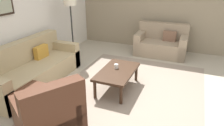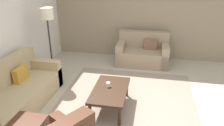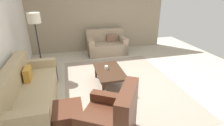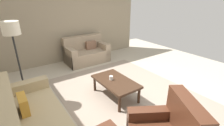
% 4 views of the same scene
% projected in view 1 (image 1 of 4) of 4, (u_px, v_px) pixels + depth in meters
% --- Properties ---
extents(ground_plane, '(8.00, 8.00, 0.00)m').
position_uv_depth(ground_plane, '(129.00, 93.00, 4.10)').
color(ground_plane, '#B2A893').
extents(rear_partition, '(6.00, 0.12, 2.80)m').
position_uv_depth(rear_partition, '(16.00, 13.00, 4.45)').
color(rear_partition, silver).
rests_on(rear_partition, ground_plane).
extents(stone_feature_panel, '(0.12, 5.20, 2.80)m').
position_uv_depth(stone_feature_panel, '(162.00, 3.00, 6.11)').
color(stone_feature_panel, gray).
rests_on(stone_feature_panel, ground_plane).
extents(area_rug, '(3.59, 2.77, 0.01)m').
position_uv_depth(area_rug, '(129.00, 93.00, 4.10)').
color(area_rug, gray).
rests_on(area_rug, ground_plane).
extents(couch_main, '(2.30, 0.88, 0.88)m').
position_uv_depth(couch_main, '(30.00, 69.00, 4.41)').
color(couch_main, tan).
rests_on(couch_main, ground_plane).
extents(couch_loveseat, '(0.85, 1.42, 0.88)m').
position_uv_depth(couch_loveseat, '(162.00, 44.00, 6.02)').
color(couch_loveseat, gray).
rests_on(couch_loveseat, ground_plane).
extents(armchair_leather, '(1.10, 1.10, 0.95)m').
position_uv_depth(armchair_leather, '(51.00, 120.00, 2.86)').
color(armchair_leather, '#4C2819').
rests_on(armchair_leather, ground_plane).
extents(ottoman, '(0.56, 0.56, 0.40)m').
position_uv_depth(ottoman, '(33.00, 100.00, 3.51)').
color(ottoman, '#4C2819').
rests_on(ottoman, ground_plane).
extents(coffee_table, '(1.10, 0.64, 0.41)m').
position_uv_depth(coffee_table, '(117.00, 73.00, 4.11)').
color(coffee_table, '#382316').
rests_on(coffee_table, ground_plane).
extents(cup, '(0.08, 0.08, 0.09)m').
position_uv_depth(cup, '(116.00, 66.00, 4.17)').
color(cup, white).
rests_on(cup, coffee_table).
extents(lamp_standing, '(0.32, 0.32, 1.71)m').
position_uv_depth(lamp_standing, '(70.00, 7.00, 5.21)').
color(lamp_standing, black).
rests_on(lamp_standing, ground_plane).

